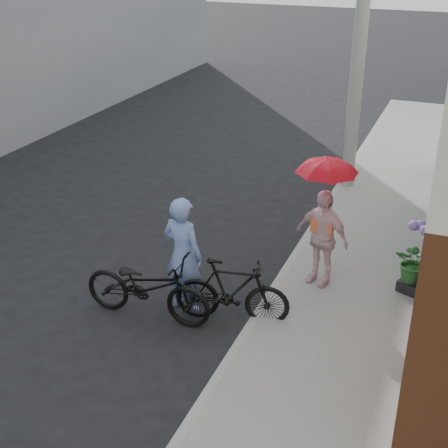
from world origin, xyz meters
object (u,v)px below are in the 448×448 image
Objects in this scene: utility_pole at (361,26)px; bike_right at (232,292)px; kimono_woman at (322,237)px; planter at (411,286)px; officer at (183,255)px; bike_left at (147,287)px.

utility_pole reaches higher than bike_right.
kimono_woman is 4.56× the size of planter.
officer is at bearing -122.05° from kimono_woman.
kimono_woman is at bearing -51.85° from bike_left.
bike_right reaches higher than planter.
planter is at bearing -141.74° from officer.
kimono_woman is at bearing -44.93° from bike_right.
utility_pole is 5.04m from kimono_woman.
utility_pole reaches higher than bike_left.
bike_left reaches higher than planter.
planter is at bearing -65.93° from bike_right.
bike_right is 4.88× the size of planter.
officer is 0.92× the size of bike_left.
officer is 0.90m from bike_right.
bike_left reaches higher than bike_right.
planter is (3.17, 1.61, -0.71)m from officer.
bike_right is (-0.50, -5.72, -2.99)m from utility_pole.
kimono_woman is (2.15, 1.78, 0.39)m from bike_left.
bike_left is 4.11m from planter.
bike_right is at bearing -144.88° from planter.
officer is at bearing -102.95° from utility_pole.
bike_left is (-1.69, -6.09, -2.98)m from utility_pole.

